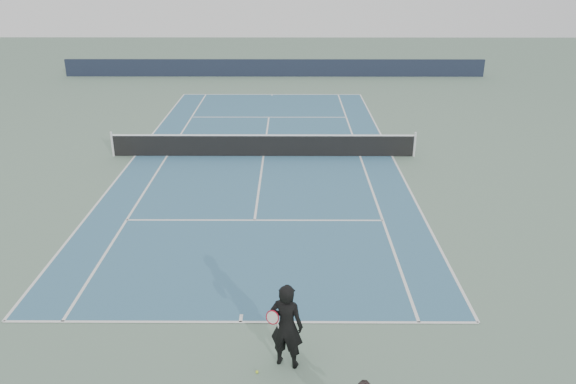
{
  "coord_description": "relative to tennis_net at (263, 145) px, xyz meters",
  "views": [
    {
      "loc": [
        1.14,
        -22.67,
        7.72
      ],
      "look_at": [
        1.07,
        -6.65,
        1.1
      ],
      "focal_mm": 35.0,
      "sensor_mm": 36.0,
      "label": 1
    }
  ],
  "objects": [
    {
      "name": "court_surface",
      "position": [
        0.0,
        0.0,
        -0.5
      ],
      "size": [
        10.97,
        23.77,
        0.01
      ],
      "primitive_type": "cube",
      "color": "#386685",
      "rests_on": "ground"
    },
    {
      "name": "ground",
      "position": [
        0.0,
        0.0,
        -0.5
      ],
      "size": [
        80.0,
        80.0,
        0.0
      ],
      "primitive_type": "plane",
      "color": "slate"
    },
    {
      "name": "tennis_net",
      "position": [
        0.0,
        0.0,
        0.0
      ],
      "size": [
        12.9,
        0.1,
        1.07
      ],
      "color": "silver",
      "rests_on": "ground"
    },
    {
      "name": "tennis_ball",
      "position": [
        0.48,
        -13.6,
        -0.47
      ],
      "size": [
        0.06,
        0.06,
        0.06
      ],
      "primitive_type": "sphere",
      "color": "#C5DF2D",
      "rests_on": "ground"
    },
    {
      "name": "windscreen_far",
      "position": [
        0.0,
        17.88,
        0.1
      ],
      "size": [
        30.0,
        0.25,
        1.2
      ],
      "primitive_type": "cube",
      "color": "black",
      "rests_on": "ground"
    },
    {
      "name": "tennis_player",
      "position": [
        1.07,
        -13.31,
        0.44
      ],
      "size": [
        0.87,
        0.71,
        1.89
      ],
      "color": "black",
      "rests_on": "ground"
    }
  ]
}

